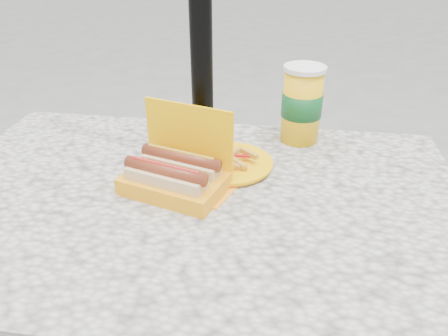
# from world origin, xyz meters

# --- Properties ---
(picnic_table) EXTENTS (1.20, 0.80, 0.75)m
(picnic_table) POSITION_xyz_m (0.00, 0.00, 0.64)
(picnic_table) COLOR beige
(picnic_table) RESTS_ON ground
(umbrella_pole) EXTENTS (0.05, 0.05, 2.20)m
(umbrella_pole) POSITION_xyz_m (0.00, 0.16, 1.10)
(umbrella_pole) COLOR black
(umbrella_pole) RESTS_ON ground
(hotdog_box) EXTENTS (0.25, 0.20, 0.18)m
(hotdog_box) POSITION_xyz_m (-0.04, 0.02, 0.79)
(hotdog_box) COLOR #FEB600
(hotdog_box) RESTS_ON picnic_table
(fries_plate) EXTENTS (0.26, 0.30, 0.04)m
(fries_plate) POSITION_xyz_m (0.06, 0.13, 0.76)
(fries_plate) COLOR #FFA01E
(fries_plate) RESTS_ON picnic_table
(soda_cup) EXTENTS (0.11, 0.11, 0.21)m
(soda_cup) POSITION_xyz_m (0.23, 0.32, 0.85)
(soda_cup) COLOR yellow
(soda_cup) RESTS_ON picnic_table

